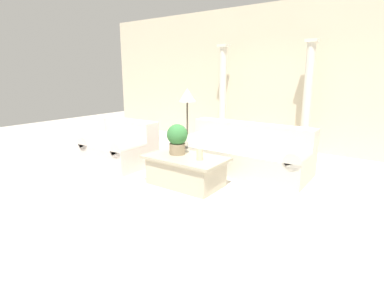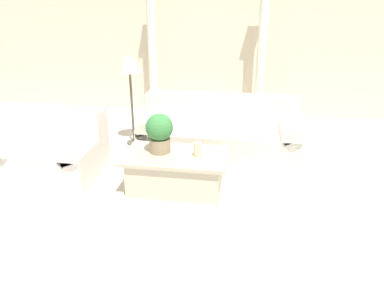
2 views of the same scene
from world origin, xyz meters
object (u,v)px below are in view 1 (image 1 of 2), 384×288
object	(u,v)px
potted_plant	(177,138)
floor_lamp	(187,99)
loveseat	(122,147)
sofa_long	(245,152)
coffee_table	(186,170)

from	to	relation	value
potted_plant	floor_lamp	distance (m)	1.55
loveseat	sofa_long	bearing A→B (deg)	26.79
sofa_long	loveseat	distance (m)	2.29
potted_plant	floor_lamp	world-z (taller)	floor_lamp
coffee_table	floor_lamp	bearing A→B (deg)	125.52
floor_lamp	sofa_long	bearing A→B (deg)	-5.00
loveseat	floor_lamp	size ratio (longest dim) A/B	0.84
loveseat	potted_plant	world-z (taller)	potted_plant
loveseat	potted_plant	xyz separation A→B (m)	(1.44, -0.12, 0.37)
loveseat	floor_lamp	xyz separation A→B (m)	(0.69, 1.15, 0.86)
sofa_long	potted_plant	xyz separation A→B (m)	(-0.61, -1.15, 0.38)
loveseat	floor_lamp	bearing A→B (deg)	59.01
loveseat	potted_plant	size ratio (longest dim) A/B	2.47
sofa_long	floor_lamp	world-z (taller)	floor_lamp
loveseat	coffee_table	bearing A→B (deg)	-5.92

